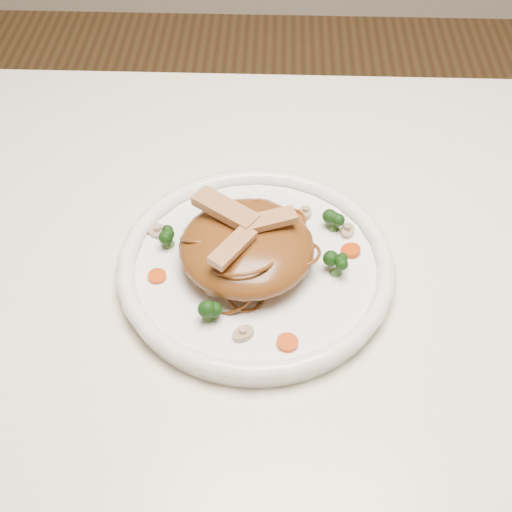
{
  "coord_description": "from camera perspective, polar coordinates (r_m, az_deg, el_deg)",
  "views": [
    {
      "loc": [
        -0.06,
        -0.5,
        1.32
      ],
      "look_at": [
        -0.07,
        -0.0,
        0.78
      ],
      "focal_mm": 48.15,
      "sensor_mm": 36.0,
      "label": 1
    }
  ],
  "objects": [
    {
      "name": "table",
      "position": [
        0.84,
        5.14,
        -6.08
      ],
      "size": [
        1.2,
        0.8,
        0.75
      ],
      "color": "#EBE4C7",
      "rests_on": "ground"
    },
    {
      "name": "plate",
      "position": [
        0.76,
        0.0,
        -1.13
      ],
      "size": [
        0.31,
        0.31,
        0.02
      ],
      "primitive_type": "cylinder",
      "rotation": [
        0.0,
        0.0,
        -0.02
      ],
      "color": "white",
      "rests_on": "table"
    },
    {
      "name": "noodle_mound",
      "position": [
        0.73,
        -0.79,
        0.76
      ],
      "size": [
        0.15,
        0.15,
        0.05
      ],
      "primitive_type": "ellipsoid",
      "rotation": [
        0.0,
        0.0,
        -0.0
      ],
      "color": "brown",
      "rests_on": "plate"
    },
    {
      "name": "chicken_a",
      "position": [
        0.72,
        0.97,
        2.98
      ],
      "size": [
        0.06,
        0.04,
        0.01
      ],
      "primitive_type": "cube",
      "rotation": [
        0.0,
        0.0,
        0.34
      ],
      "color": "tan",
      "rests_on": "noodle_mound"
    },
    {
      "name": "chicken_b",
      "position": [
        0.73,
        -2.56,
        3.88
      ],
      "size": [
        0.08,
        0.06,
        0.01
      ],
      "primitive_type": "cube",
      "rotation": [
        0.0,
        0.0,
        2.52
      ],
      "color": "tan",
      "rests_on": "noodle_mound"
    },
    {
      "name": "chicken_c",
      "position": [
        0.69,
        -1.96,
        0.73
      ],
      "size": [
        0.05,
        0.06,
        0.01
      ],
      "primitive_type": "cube",
      "rotation": [
        0.0,
        0.0,
        4.13
      ],
      "color": "tan",
      "rests_on": "noodle_mound"
    },
    {
      "name": "broccoli_0",
      "position": [
        0.78,
        6.53,
        3.16
      ],
      "size": [
        0.03,
        0.03,
        0.03
      ],
      "primitive_type": null,
      "rotation": [
        0.0,
        0.0,
        0.25
      ],
      "color": "#12330A",
      "rests_on": "plate"
    },
    {
      "name": "broccoli_1",
      "position": [
        0.76,
        -7.36,
        1.76
      ],
      "size": [
        0.03,
        0.03,
        0.03
      ],
      "primitive_type": null,
      "rotation": [
        0.0,
        0.0,
        0.29
      ],
      "color": "#12330A",
      "rests_on": "plate"
    },
    {
      "name": "broccoli_2",
      "position": [
        0.69,
        -4.03,
        -4.23
      ],
      "size": [
        0.04,
        0.04,
        0.03
      ],
      "primitive_type": null,
      "rotation": [
        0.0,
        0.0,
        0.2
      ],
      "color": "#12330A",
      "rests_on": "plate"
    },
    {
      "name": "broccoli_3",
      "position": [
        0.73,
        6.74,
        -0.5
      ],
      "size": [
        0.03,
        0.03,
        0.03
      ],
      "primitive_type": null,
      "rotation": [
        0.0,
        0.0,
        -0.07
      ],
      "color": "#12330A",
      "rests_on": "plate"
    },
    {
      "name": "carrot_0",
      "position": [
        0.8,
        3.61,
        3.36
      ],
      "size": [
        0.02,
        0.02,
        0.0
      ],
      "primitive_type": "cylinder",
      "rotation": [
        0.0,
        0.0,
        0.15
      ],
      "color": "#C94907",
      "rests_on": "plate"
    },
    {
      "name": "carrot_1",
      "position": [
        0.74,
        -8.21,
        -1.68
      ],
      "size": [
        0.02,
        0.02,
        0.0
      ],
      "primitive_type": "cylinder",
      "rotation": [
        0.0,
        0.0,
        0.12
      ],
      "color": "#C94907",
      "rests_on": "plate"
    },
    {
      "name": "carrot_2",
      "position": [
        0.77,
        7.87,
        0.47
      ],
      "size": [
        0.02,
        0.02,
        0.0
      ],
      "primitive_type": "cylinder",
      "rotation": [
        0.0,
        0.0,
        0.02
      ],
      "color": "#C94907",
      "rests_on": "plate"
    },
    {
      "name": "carrot_3",
      "position": [
        0.81,
        -2.73,
        4.1
      ],
      "size": [
        0.03,
        0.03,
        0.0
      ],
      "primitive_type": "cylinder",
      "rotation": [
        0.0,
        0.0,
        -0.27
      ],
      "color": "#C94907",
      "rests_on": "plate"
    },
    {
      "name": "carrot_4",
      "position": [
        0.68,
        2.62,
        -7.19
      ],
      "size": [
        0.02,
        0.02,
        0.0
      ],
      "primitive_type": "cylinder",
      "rotation": [
        0.0,
        0.0,
        -0.11
      ],
      "color": "#C94907",
      "rests_on": "plate"
    },
    {
      "name": "mushroom_0",
      "position": [
        0.69,
        -1.08,
        -6.46
      ],
      "size": [
        0.03,
        0.03,
        0.01
      ],
      "primitive_type": "cylinder",
      "rotation": [
        0.0,
        0.0,
        0.66
      ],
      "color": "tan",
      "rests_on": "plate"
    },
    {
      "name": "mushroom_1",
      "position": [
        0.79,
        7.59,
        2.08
      ],
      "size": [
        0.03,
        0.03,
        0.01
      ],
      "primitive_type": "cylinder",
      "rotation": [
        0.0,
        0.0,
        1.31
      ],
      "color": "tan",
      "rests_on": "plate"
    },
    {
      "name": "mushroom_2",
      "position": [
        0.79,
        -8.13,
        2.05
      ],
      "size": [
        0.04,
        0.04,
        0.01
      ],
      "primitive_type": "cylinder",
      "rotation": [
        0.0,
        0.0,
        -0.48
      ],
      "color": "tan",
      "rests_on": "plate"
    },
    {
      "name": "mushroom_3",
      "position": [
        0.8,
        4.12,
        3.61
      ],
      "size": [
        0.02,
        0.02,
        0.01
      ],
      "primitive_type": "cylinder",
      "rotation": [
        0.0,
        0.0,
        1.58
      ],
      "color": "tan",
      "rests_on": "plate"
    }
  ]
}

